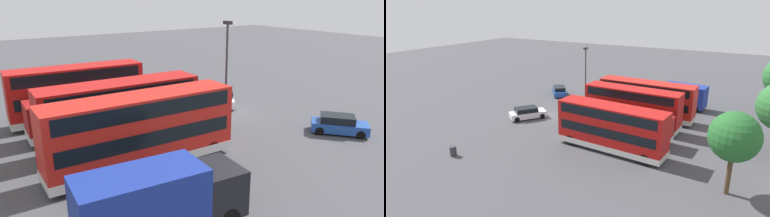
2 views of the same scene
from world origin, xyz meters
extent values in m
plane|color=#47474C|center=(0.00, 0.00, 0.00)|extent=(140.00, 140.00, 0.00)
cube|color=red|center=(-5.56, 10.97, 2.45)|extent=(2.76, 11.67, 4.20)
cube|color=silver|center=(-5.56, 10.97, 0.62)|extent=(2.80, 11.71, 0.55)
cube|color=black|center=(-5.56, 10.97, 2.25)|extent=(2.80, 10.87, 0.90)
cube|color=black|center=(-5.56, 10.97, 3.95)|extent=(2.80, 10.87, 0.90)
cube|color=black|center=(-5.67, 5.13, 2.25)|extent=(2.25, 0.10, 1.10)
cylinder|color=black|center=(-4.52, 6.54, 0.55)|extent=(0.32, 1.11, 1.10)
cylinder|color=black|center=(-6.77, 6.58, 0.55)|extent=(0.32, 1.11, 1.10)
cylinder|color=black|center=(-4.36, 15.36, 0.55)|extent=(0.32, 1.11, 1.10)
cylinder|color=black|center=(-6.61, 15.40, 0.55)|extent=(0.32, 1.11, 1.10)
cube|color=#B71411|center=(-1.72, 10.60, 2.45)|extent=(2.87, 11.03, 4.20)
cube|color=silver|center=(-1.72, 10.60, 0.62)|extent=(2.91, 11.07, 0.55)
cube|color=black|center=(-1.72, 10.60, 2.25)|extent=(2.91, 10.23, 0.90)
cube|color=black|center=(-1.72, 10.60, 3.95)|extent=(2.91, 10.23, 0.90)
cube|color=black|center=(-1.88, 5.10, 2.25)|extent=(2.25, 0.13, 1.10)
cylinder|color=black|center=(-0.72, 6.49, 0.55)|extent=(0.33, 1.11, 1.10)
cylinder|color=black|center=(-2.96, 6.56, 0.55)|extent=(0.33, 1.11, 1.10)
cylinder|color=black|center=(-0.48, 14.65, 0.55)|extent=(0.33, 1.11, 1.10)
cylinder|color=black|center=(-2.73, 14.72, 0.55)|extent=(0.33, 1.11, 1.10)
cube|color=#A51919|center=(1.74, 11.02, 1.65)|extent=(3.05, 10.22, 2.60)
cube|color=silver|center=(1.74, 11.02, 0.62)|extent=(3.09, 10.26, 0.55)
cube|color=black|center=(1.74, 11.02, 2.25)|extent=(3.07, 9.42, 0.90)
cube|color=black|center=(1.49, 5.94, 2.25)|extent=(2.25, 0.17, 1.10)
cylinder|color=black|center=(2.69, 7.31, 0.55)|extent=(0.35, 1.11, 1.10)
cylinder|color=black|center=(0.44, 7.42, 0.55)|extent=(0.35, 1.11, 1.10)
cylinder|color=black|center=(3.05, 14.61, 0.55)|extent=(0.35, 1.11, 1.10)
cylinder|color=black|center=(0.80, 14.72, 0.55)|extent=(0.35, 1.11, 1.10)
cube|color=#B71411|center=(5.41, 11.31, 2.45)|extent=(3.18, 10.83, 4.20)
cube|color=silver|center=(5.41, 11.31, 0.62)|extent=(3.22, 10.87, 0.55)
cube|color=black|center=(5.41, 11.31, 2.25)|extent=(3.19, 10.03, 0.90)
cube|color=black|center=(5.41, 11.31, 3.95)|extent=(3.19, 10.03, 0.90)
cube|color=black|center=(5.10, 5.95, 2.25)|extent=(2.25, 0.19, 1.10)
cylinder|color=black|center=(6.30, 7.31, 0.55)|extent=(0.36, 1.12, 1.10)
cylinder|color=black|center=(4.06, 7.44, 0.55)|extent=(0.36, 1.12, 1.10)
cylinder|color=black|center=(6.77, 15.19, 0.55)|extent=(0.36, 1.12, 1.10)
cylinder|color=black|center=(4.52, 15.32, 0.55)|extent=(0.36, 1.12, 1.10)
cube|color=navy|center=(-11.87, 14.23, 1.80)|extent=(2.96, 5.69, 2.80)
cube|color=black|center=(-12.19, 10.49, 1.50)|extent=(2.66, 2.20, 2.20)
cylinder|color=black|center=(-11.06, 10.40, 0.50)|extent=(0.36, 1.02, 1.00)
cube|color=#1E479E|center=(-8.84, -3.96, 0.53)|extent=(4.29, 3.96, 0.70)
cube|color=black|center=(-8.68, -3.83, 1.15)|extent=(2.93, 2.81, 0.55)
cylinder|color=black|center=(-9.44, -5.49, 0.32)|extent=(0.64, 0.57, 0.64)
cylinder|color=black|center=(-10.45, -4.24, 0.32)|extent=(0.64, 0.57, 0.64)
cylinder|color=black|center=(-7.22, -3.68, 0.32)|extent=(0.64, 0.57, 0.64)
cylinder|color=black|center=(-8.23, -2.44, 0.32)|extent=(0.64, 0.57, 0.64)
cube|color=silver|center=(2.06, -1.48, 0.53)|extent=(4.59, 4.00, 0.70)
cube|color=black|center=(2.22, -1.60, 1.15)|extent=(3.08, 2.85, 0.55)
cylinder|color=black|center=(0.31, -1.21, 0.32)|extent=(0.65, 0.55, 0.64)
cylinder|color=black|center=(1.24, 0.09, 0.32)|extent=(0.65, 0.55, 0.64)
cylinder|color=black|center=(2.88, -3.05, 0.32)|extent=(0.65, 0.55, 0.64)
cylinder|color=black|center=(3.81, -1.75, 0.32)|extent=(0.65, 0.55, 0.64)
cylinder|color=#38383D|center=(-4.03, 3.29, 4.05)|extent=(0.16, 0.16, 8.10)
cube|color=#262628|center=(-4.03, 3.29, 8.25)|extent=(0.70, 0.30, 0.24)
cylinder|color=#333338|center=(13.86, -0.97, 0.47)|extent=(0.60, 0.60, 0.95)
camera|label=1|loc=(-24.28, 20.12, 10.17)|focal=34.59mm
camera|label=2|loc=(32.32, 23.26, 13.78)|focal=30.87mm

